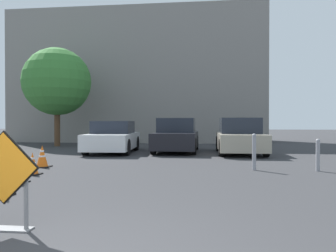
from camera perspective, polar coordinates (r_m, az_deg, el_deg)
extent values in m
plane|color=#333335|center=(12.72, 0.73, -5.49)|extent=(96.00, 96.00, 0.00)
cube|color=black|center=(4.64, -26.62, -6.47)|extent=(0.93, 0.02, 0.93)
cube|color=orange|center=(4.62, -26.73, -6.49)|extent=(0.88, 0.02, 0.88)
cube|color=slate|center=(4.83, -26.27, -15.77)|extent=(0.65, 0.20, 0.02)
cube|color=slate|center=(4.61, -23.48, -11.57)|extent=(0.04, 0.04, 0.80)
cube|color=black|center=(6.89, -27.20, -10.75)|extent=(0.40, 0.40, 0.03)
cone|color=orange|center=(6.84, -27.22, -8.10)|extent=(0.29, 0.29, 0.61)
cylinder|color=white|center=(6.82, -27.23, -6.98)|extent=(0.09, 0.09, 0.06)
cylinder|color=white|center=(6.84, -27.22, -8.20)|extent=(0.17, 0.17, 0.06)
cube|color=black|center=(8.18, -24.93, -8.93)|extent=(0.45, 0.45, 0.03)
cone|color=orange|center=(8.14, -24.94, -6.88)|extent=(0.33, 0.33, 0.56)
cylinder|color=white|center=(8.12, -24.94, -6.02)|extent=(0.10, 0.10, 0.05)
cylinder|color=white|center=(8.14, -24.94, -6.96)|extent=(0.18, 0.18, 0.05)
cube|color=black|center=(9.30, -22.52, -7.75)|extent=(0.39, 0.39, 0.03)
cone|color=orange|center=(9.26, -22.53, -5.97)|extent=(0.29, 0.29, 0.55)
cylinder|color=white|center=(9.25, -22.53, -5.22)|extent=(0.09, 0.09, 0.05)
cylinder|color=white|center=(9.27, -22.53, -6.03)|extent=(0.16, 0.16, 0.05)
cube|color=black|center=(10.71, -21.05, -6.63)|extent=(0.46, 0.46, 0.03)
cone|color=orange|center=(10.67, -21.06, -4.86)|extent=(0.34, 0.34, 0.64)
cylinder|color=white|center=(10.66, -21.07, -4.11)|extent=(0.11, 0.11, 0.06)
cylinder|color=white|center=(10.67, -21.06, -4.92)|extent=(0.19, 0.19, 0.06)
cube|color=white|center=(14.90, -9.56, -2.57)|extent=(2.10, 4.12, 0.67)
cube|color=#1E232D|center=(14.97, -9.48, -0.20)|extent=(1.75, 1.94, 0.55)
cylinder|color=black|center=(13.52, -7.16, -3.68)|extent=(0.24, 0.69, 0.68)
cylinder|color=black|center=(13.93, -14.16, -3.57)|extent=(0.24, 0.69, 0.68)
cylinder|color=black|center=(15.97, -5.55, -3.00)|extent=(0.24, 0.69, 0.68)
cylinder|color=black|center=(16.32, -11.55, -2.93)|extent=(0.24, 0.69, 0.68)
cube|color=black|center=(15.02, 1.48, -2.44)|extent=(1.91, 4.05, 0.71)
cube|color=#1E232D|center=(15.10, 1.52, 0.14)|extent=(1.66, 1.87, 0.65)
cylinder|color=black|center=(13.73, 4.54, -3.57)|extent=(0.21, 0.70, 0.70)
cylinder|color=black|center=(13.91, -2.55, -3.51)|extent=(0.21, 0.70, 0.70)
cylinder|color=black|center=(16.22, 4.93, -2.91)|extent=(0.21, 0.70, 0.70)
cylinder|color=black|center=(16.37, -1.08, -2.87)|extent=(0.21, 0.70, 0.70)
cube|color=#A39984|center=(14.53, 12.41, -2.61)|extent=(1.92, 4.02, 0.69)
cube|color=#1E232D|center=(14.61, 12.37, 0.07)|extent=(1.67, 1.86, 0.67)
cylinder|color=black|center=(13.45, 16.68, -3.69)|extent=(0.21, 0.70, 0.70)
cylinder|color=black|center=(13.24, 9.27, -3.74)|extent=(0.21, 0.70, 0.70)
cylinder|color=black|center=(15.89, 15.01, -3.01)|extent=(0.21, 0.70, 0.70)
cylinder|color=black|center=(15.71, 8.75, -3.04)|extent=(0.21, 0.70, 0.70)
cylinder|color=gray|center=(9.65, 14.77, -4.55)|extent=(0.11, 0.11, 0.99)
sphere|color=gray|center=(9.62, 14.78, -1.61)|extent=(0.12, 0.12, 0.12)
cylinder|color=gray|center=(10.06, 24.64, -4.78)|extent=(0.11, 0.11, 0.85)
sphere|color=gray|center=(10.03, 24.65, -2.37)|extent=(0.12, 0.12, 0.12)
cube|color=gray|center=(23.95, -5.11, 8.18)|extent=(17.38, 5.00, 8.97)
cylinder|color=#513823|center=(19.52, -18.74, -0.09)|extent=(0.32, 0.32, 2.22)
sphere|color=#387A33|center=(19.65, -18.77, 7.32)|extent=(3.80, 3.80, 3.80)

